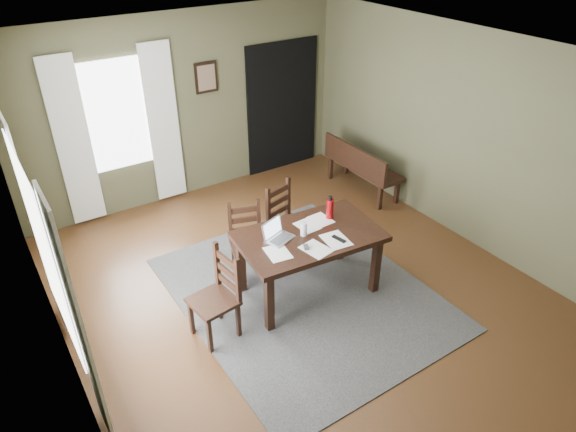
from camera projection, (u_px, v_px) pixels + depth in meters
ground at (302, 293)px, 5.99m from camera, size 5.00×6.00×0.01m
room_shell at (305, 151)px, 5.05m from camera, size 5.02×6.02×2.71m
rug at (302, 292)px, 5.99m from camera, size 2.60×3.20×0.01m
dining_table at (309, 241)px, 5.67m from camera, size 1.64×1.08×0.78m
chair_end at (217, 297)px, 5.19m from camera, size 0.48×0.48×0.99m
chair_back_left at (247, 242)px, 6.08m from camera, size 0.51×0.51×0.93m
chair_back_right at (287, 222)px, 6.41m from camera, size 0.53×0.53×0.98m
bench at (360, 164)px, 7.86m from camera, size 0.45×1.39×0.78m
laptop at (277, 234)px, 5.53m from camera, size 0.36×0.32×0.21m
computer_mouse at (306, 247)px, 5.38m from camera, size 0.08×0.10×0.03m
tv_remote at (339, 239)px, 5.52m from camera, size 0.08×0.18×0.02m
drinking_glass at (304, 229)px, 5.56m from camera, size 0.09×0.09×0.16m
water_bottle at (330, 208)px, 5.84m from camera, size 0.08×0.08×0.28m
paper_a at (278, 253)px, 5.32m from camera, size 0.27×0.33×0.00m
paper_b at (336, 240)px, 5.52m from camera, size 0.29×0.35×0.00m
paper_c at (307, 226)px, 5.76m from camera, size 0.23×0.29×0.00m
paper_d at (321, 220)px, 5.87m from camera, size 0.22×0.28×0.00m
paper_e at (316, 249)px, 5.37m from camera, size 0.29×0.35×0.00m
window_left at (44, 251)px, 4.22m from camera, size 0.01×1.30×1.70m
window_back at (117, 116)px, 6.88m from camera, size 1.00×0.01×1.50m
curtain_left_near at (81, 331)px, 3.78m from camera, size 0.03×0.48×2.30m
curtain_left_far at (36, 230)px, 4.95m from camera, size 0.03×0.48×2.30m
curtain_back_left at (74, 144)px, 6.70m from camera, size 0.44×0.03×2.30m
curtain_back_right at (164, 125)px, 7.28m from camera, size 0.44×0.03×2.30m
framed_picture at (206, 77)px, 7.35m from camera, size 0.34×0.03×0.44m
doorway_back at (282, 107)px, 8.33m from camera, size 1.30×0.03×2.10m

